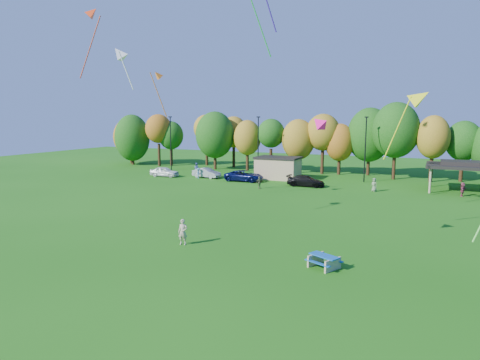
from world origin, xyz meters
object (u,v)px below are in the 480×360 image
at_px(picnic_table, 324,260).
at_px(car_a, 165,172).
at_px(car_c, 244,176).
at_px(car_b, 206,173).
at_px(car_d, 306,181).
at_px(kite_flyer, 183,232).

xyz_separation_m(picnic_table, car_a, (-31.68, 28.96, 0.29)).
bearing_deg(car_a, car_c, -92.53).
xyz_separation_m(picnic_table, car_b, (-25.27, 30.56, 0.27)).
xyz_separation_m(car_b, car_d, (15.71, -1.45, -0.01)).
height_order(car_a, car_c, car_c).
height_order(car_a, car_d, car_a).
xyz_separation_m(car_c, car_d, (9.19, -0.66, -0.05)).
distance_m(picnic_table, car_c, 35.19).
bearing_deg(picnic_table, car_b, 154.51).
bearing_deg(car_c, car_a, 91.52).
relative_size(car_c, car_d, 1.12).
bearing_deg(car_a, picnic_table, -138.60).
relative_size(picnic_table, kite_flyer, 1.23).
height_order(picnic_table, car_b, car_b).
bearing_deg(car_d, picnic_table, -162.95).
xyz_separation_m(car_a, car_c, (12.93, 0.82, 0.02)).
bearing_deg(car_a, kite_flyer, -149.37).
bearing_deg(picnic_table, car_c, 147.12).
distance_m(car_c, car_d, 9.21).
bearing_deg(car_b, car_c, -89.43).
bearing_deg(car_d, car_b, 83.61).
bearing_deg(car_d, kite_flyer, 177.32).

